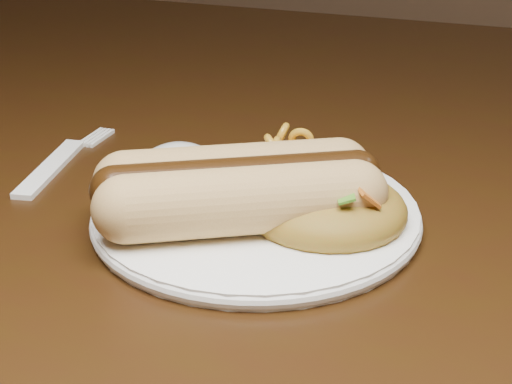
% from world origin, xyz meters
% --- Properties ---
extents(table, '(1.60, 0.90, 0.75)m').
position_xyz_m(table, '(0.00, 0.00, 0.66)').
color(table, black).
rests_on(table, floor).
extents(plate, '(0.26, 0.26, 0.01)m').
position_xyz_m(plate, '(-0.08, -0.14, 0.76)').
color(plate, white).
rests_on(plate, table).
extents(hotdog, '(0.14, 0.13, 0.04)m').
position_xyz_m(hotdog, '(-0.09, -0.15, 0.78)').
color(hotdog, tan).
rests_on(hotdog, plate).
extents(mac_and_cheese, '(0.10, 0.09, 0.03)m').
position_xyz_m(mac_and_cheese, '(-0.08, -0.08, 0.78)').
color(mac_and_cheese, orange).
rests_on(mac_and_cheese, plate).
extents(sour_cream, '(0.06, 0.06, 0.03)m').
position_xyz_m(sour_cream, '(-0.14, -0.11, 0.78)').
color(sour_cream, silver).
rests_on(sour_cream, plate).
extents(taco_salad, '(0.10, 0.09, 0.04)m').
position_xyz_m(taco_salad, '(-0.04, -0.14, 0.78)').
color(taco_salad, '#B23A13').
rests_on(taco_salad, plate).
extents(fork, '(0.04, 0.13, 0.00)m').
position_xyz_m(fork, '(-0.25, -0.11, 0.75)').
color(fork, white).
rests_on(fork, table).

